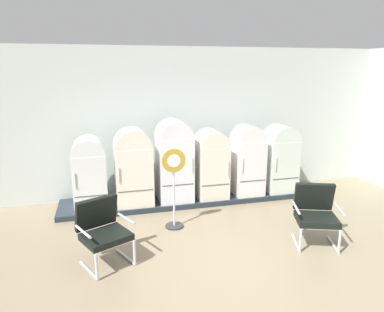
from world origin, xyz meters
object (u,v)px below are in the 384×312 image
object	(u,v)px
refrigerator_0	(90,171)
sign_stand	(174,192)
refrigerator_1	(133,165)
refrigerator_4	(248,158)
refrigerator_5	(280,157)
armchair_left	(103,229)
refrigerator_3	(211,162)
refrigerator_2	(174,158)
armchair_right	(316,212)

from	to	relation	value
refrigerator_0	sign_stand	distance (m)	1.79
refrigerator_1	refrigerator_4	bearing A→B (deg)	-0.63
refrigerator_5	armchair_left	world-z (taller)	refrigerator_5
refrigerator_4	refrigerator_3	bearing A→B (deg)	178.24
refrigerator_3	sign_stand	distance (m)	1.48
refrigerator_2	armchair_left	xyz separation A→B (m)	(-1.45, -1.97, -0.45)
refrigerator_3	refrigerator_4	size ratio (longest dim) A/B	0.96
armchair_left	refrigerator_5	bearing A→B (deg)	26.83
refrigerator_1	refrigerator_3	world-z (taller)	refrigerator_1
refrigerator_0	refrigerator_4	distance (m)	3.24
refrigerator_4	armchair_left	xyz separation A→B (m)	(-3.03, -1.93, -0.36)
refrigerator_4	armchair_right	distance (m)	2.19
refrigerator_2	armchair_right	world-z (taller)	refrigerator_2
refrigerator_2	sign_stand	bearing A→B (deg)	-102.14
refrigerator_3	armchair_left	distance (m)	2.98
refrigerator_4	armchair_left	size ratio (longest dim) A/B	1.54
refrigerator_1	refrigerator_4	xyz separation A→B (m)	(2.41, -0.03, -0.01)
refrigerator_1	armchair_right	distance (m)	3.46
refrigerator_3	armchair_left	bearing A→B (deg)	-138.74
refrigerator_3	refrigerator_4	distance (m)	0.81
refrigerator_5	sign_stand	xyz separation A→B (m)	(-2.58, -1.04, -0.21)
refrigerator_2	armchair_left	bearing A→B (deg)	-126.40
refrigerator_5	refrigerator_3	bearing A→B (deg)	178.73
refrigerator_1	refrigerator_2	bearing A→B (deg)	1.06
refrigerator_1	armchair_left	world-z (taller)	refrigerator_1
refrigerator_1	refrigerator_3	xyz separation A→B (m)	(1.60, -0.00, -0.05)
refrigerator_2	refrigerator_4	distance (m)	1.58
refrigerator_5	refrigerator_0	bearing A→B (deg)	179.58
refrigerator_3	sign_stand	size ratio (longest dim) A/B	0.99
refrigerator_2	refrigerator_5	bearing A→B (deg)	-1.27
refrigerator_4	refrigerator_0	bearing A→B (deg)	179.66
armchair_right	armchair_left	bearing A→B (deg)	176.16
refrigerator_2	armchair_left	size ratio (longest dim) A/B	1.73
refrigerator_1	armchair_right	bearing A→B (deg)	-39.29
refrigerator_0	armchair_right	world-z (taller)	refrigerator_0
refrigerator_0	armchair_right	distance (m)	4.12
armchair_left	refrigerator_3	bearing A→B (deg)	41.26
refrigerator_0	armchair_left	distance (m)	1.98
refrigerator_4	refrigerator_5	bearing A→B (deg)	-0.74
refrigerator_5	armchair_right	distance (m)	2.23
armchair_right	refrigerator_2	bearing A→B (deg)	129.92
refrigerator_2	armchair_right	distance (m)	2.89
refrigerator_1	sign_stand	size ratio (longest dim) A/B	1.06
refrigerator_4	armchair_right	size ratio (longest dim) A/B	1.54
sign_stand	refrigerator_3	bearing A→B (deg)	46.77
refrigerator_3	sign_stand	world-z (taller)	refrigerator_3
refrigerator_3	refrigerator_0	bearing A→B (deg)	-179.87
refrigerator_3	armchair_left	size ratio (longest dim) A/B	1.48
refrigerator_1	armchair_left	distance (m)	2.09
refrigerator_3	armchair_right	distance (m)	2.44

